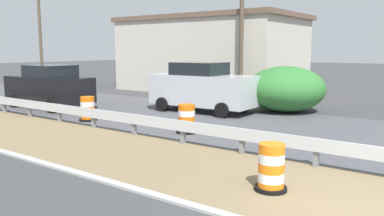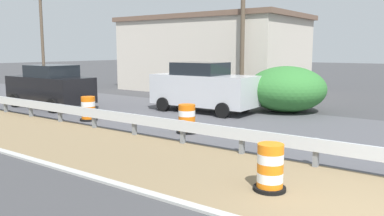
% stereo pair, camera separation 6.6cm
% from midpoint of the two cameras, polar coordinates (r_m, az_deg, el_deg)
% --- Properties ---
extents(median_dirt_strip, '(3.84, 120.00, 0.01)m').
position_cam_midpoint_polar(median_dirt_strip, '(8.07, 24.86, -12.62)').
color(median_dirt_strip, '#7F6B4C').
rests_on(median_dirt_strip, ground).
extents(traffic_barrel_nearest, '(0.65, 0.65, 0.96)m').
position_cam_midpoint_polar(traffic_barrel_nearest, '(8.12, 11.06, -8.69)').
color(traffic_barrel_nearest, orange).
rests_on(traffic_barrel_nearest, ground).
extents(traffic_barrel_close, '(0.71, 0.71, 0.97)m').
position_cam_midpoint_polar(traffic_barrel_close, '(13.36, -0.93, -1.77)').
color(traffic_barrel_close, orange).
rests_on(traffic_barrel_close, ground).
extents(traffic_barrel_mid, '(0.68, 0.68, 0.96)m').
position_cam_midpoint_polar(traffic_barrel_mid, '(16.21, -14.85, -0.27)').
color(traffic_barrel_mid, orange).
rests_on(traffic_barrel_mid, ground).
extents(car_trailing_near_lane, '(2.22, 4.82, 2.23)m').
position_cam_midpoint_polar(car_trailing_near_lane, '(17.89, 1.38, 3.01)').
color(car_trailing_near_lane, silver).
rests_on(car_trailing_near_lane, ground).
extents(car_trailing_far_lane, '(2.12, 4.67, 2.06)m').
position_cam_midpoint_polar(car_trailing_far_lane, '(20.33, -19.92, 2.93)').
color(car_trailing_far_lane, black).
rests_on(car_trailing_far_lane, ground).
extents(roadside_shop_near, '(7.04, 12.06, 4.99)m').
position_cam_midpoint_polar(roadside_shop_near, '(27.49, 2.62, 7.79)').
color(roadside_shop_near, beige).
rests_on(roadside_shop_near, ground).
extents(utility_pole_near, '(0.24, 1.80, 7.91)m').
position_cam_midpoint_polar(utility_pole_near, '(21.94, 7.04, 11.78)').
color(utility_pole_near, brown).
rests_on(utility_pole_near, ground).
extents(utility_pole_mid, '(0.24, 1.80, 7.40)m').
position_cam_midpoint_polar(utility_pole_mid, '(35.39, -20.99, 9.56)').
color(utility_pole_mid, brown).
rests_on(utility_pole_mid, ground).
extents(bush_roadside, '(3.51, 3.51, 2.06)m').
position_cam_midpoint_polar(bush_roadside, '(18.42, 13.19, 2.68)').
color(bush_roadside, '#337533').
rests_on(bush_roadside, ground).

